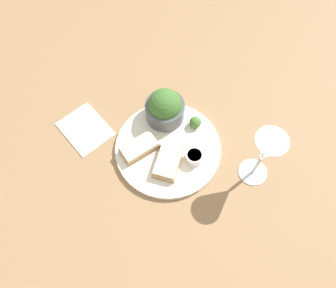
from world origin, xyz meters
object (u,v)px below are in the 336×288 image
(salad_bowl, at_px, (165,108))
(napkin, at_px, (85,129))
(wine_glass, at_px, (266,151))
(sauce_ramekin, at_px, (194,157))
(cheese_toast_near, at_px, (168,161))
(cheese_toast_far, at_px, (139,148))

(salad_bowl, bearing_deg, napkin, -26.03)
(napkin, bearing_deg, wine_glass, 129.05)
(sauce_ramekin, height_order, napkin, sauce_ramekin)
(wine_glass, bearing_deg, sauce_ramekin, -46.48)
(wine_glass, bearing_deg, napkin, -50.95)
(cheese_toast_near, relative_size, wine_glass, 0.64)
(cheese_toast_near, height_order, cheese_toast_far, same)
(cheese_toast_near, bearing_deg, cheese_toast_far, -61.33)
(cheese_toast_far, relative_size, wine_glass, 0.55)
(napkin, bearing_deg, salad_bowl, 153.97)
(salad_bowl, xyz_separation_m, cheese_toast_far, (0.12, 0.05, -0.03))
(napkin, bearing_deg, cheese_toast_far, 120.59)
(cheese_toast_far, bearing_deg, napkin, -59.41)
(sauce_ramekin, relative_size, cheese_toast_far, 0.45)
(cheese_toast_near, height_order, wine_glass, wine_glass)
(cheese_toast_far, xyz_separation_m, napkin, (0.09, -0.15, -0.02))
(cheese_toast_near, height_order, napkin, cheese_toast_near)
(cheese_toast_far, bearing_deg, cheese_toast_near, 118.67)
(cheese_toast_near, bearing_deg, wine_glass, 139.52)
(sauce_ramekin, distance_m, napkin, 0.32)
(sauce_ramekin, bearing_deg, cheese_toast_near, -26.45)
(napkin, bearing_deg, sauce_ramekin, 126.81)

